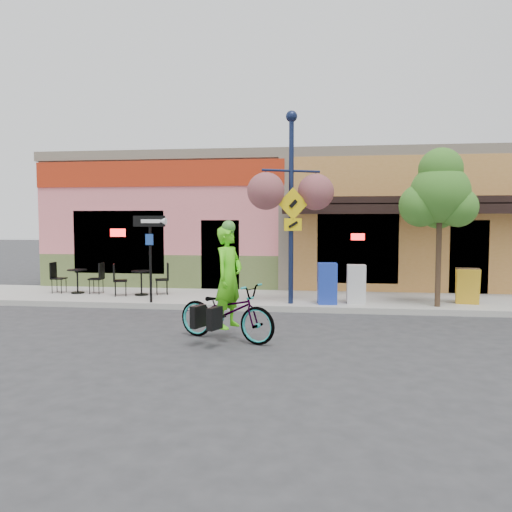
{
  "coord_description": "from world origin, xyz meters",
  "views": [
    {
      "loc": [
        0.1,
        -11.78,
        2.27
      ],
      "look_at": [
        -1.5,
        0.5,
        1.4
      ],
      "focal_mm": 35.0,
      "sensor_mm": 36.0,
      "label": 1
    }
  ],
  "objects_px": {
    "building": "(318,222)",
    "newspaper_box_blue": "(327,283)",
    "newspaper_box_grey": "(356,284)",
    "bicycle": "(226,312)",
    "cyclist_rider": "(229,290)",
    "one_way_sign": "(150,259)",
    "lamp_post": "(291,208)",
    "street_tree": "(439,227)"
  },
  "relations": [
    {
      "from": "newspaper_box_grey",
      "to": "street_tree",
      "type": "height_order",
      "value": "street_tree"
    },
    {
      "from": "cyclist_rider",
      "to": "newspaper_box_grey",
      "type": "bearing_deg",
      "value": -12.43
    },
    {
      "from": "one_way_sign",
      "to": "street_tree",
      "type": "bearing_deg",
      "value": 5.34
    },
    {
      "from": "building",
      "to": "newspaper_box_blue",
      "type": "bearing_deg",
      "value": -87.57
    },
    {
      "from": "newspaper_box_blue",
      "to": "street_tree",
      "type": "bearing_deg",
      "value": -6.52
    },
    {
      "from": "one_way_sign",
      "to": "newspaper_box_blue",
      "type": "height_order",
      "value": "one_way_sign"
    },
    {
      "from": "building",
      "to": "cyclist_rider",
      "type": "relative_size",
      "value": 9.47
    },
    {
      "from": "bicycle",
      "to": "one_way_sign",
      "type": "xyz_separation_m",
      "value": [
        -2.61,
        3.22,
        0.73
      ]
    },
    {
      "from": "newspaper_box_blue",
      "to": "street_tree",
      "type": "distance_m",
      "value": 3.08
    },
    {
      "from": "newspaper_box_grey",
      "to": "street_tree",
      "type": "relative_size",
      "value": 0.25
    },
    {
      "from": "cyclist_rider",
      "to": "one_way_sign",
      "type": "distance_m",
      "value": 4.19
    },
    {
      "from": "lamp_post",
      "to": "street_tree",
      "type": "relative_size",
      "value": 1.24
    },
    {
      "from": "building",
      "to": "one_way_sign",
      "type": "xyz_separation_m",
      "value": [
        -4.28,
        -6.85,
        -0.97
      ]
    },
    {
      "from": "cyclist_rider",
      "to": "newspaper_box_grey",
      "type": "xyz_separation_m",
      "value": [
        2.63,
        3.77,
        -0.31
      ]
    },
    {
      "from": "one_way_sign",
      "to": "street_tree",
      "type": "distance_m",
      "value": 7.32
    },
    {
      "from": "building",
      "to": "bicycle",
      "type": "xyz_separation_m",
      "value": [
        -1.67,
        -10.07,
        -1.7
      ]
    },
    {
      "from": "newspaper_box_grey",
      "to": "building",
      "type": "bearing_deg",
      "value": 98.99
    },
    {
      "from": "bicycle",
      "to": "newspaper_box_grey",
      "type": "relative_size",
      "value": 2.1
    },
    {
      "from": "lamp_post",
      "to": "one_way_sign",
      "type": "relative_size",
      "value": 2.17
    },
    {
      "from": "lamp_post",
      "to": "one_way_sign",
      "type": "xyz_separation_m",
      "value": [
        -3.63,
        -0.3,
        -1.32
      ]
    },
    {
      "from": "bicycle",
      "to": "lamp_post",
      "type": "relative_size",
      "value": 0.43
    },
    {
      "from": "newspaper_box_blue",
      "to": "newspaper_box_grey",
      "type": "height_order",
      "value": "newspaper_box_blue"
    },
    {
      "from": "bicycle",
      "to": "cyclist_rider",
      "type": "height_order",
      "value": "cyclist_rider"
    },
    {
      "from": "bicycle",
      "to": "lamp_post",
      "type": "xyz_separation_m",
      "value": [
        1.01,
        3.51,
        2.05
      ]
    },
    {
      "from": "one_way_sign",
      "to": "newspaper_box_blue",
      "type": "relative_size",
      "value": 2.15
    },
    {
      "from": "cyclist_rider",
      "to": "lamp_post",
      "type": "relative_size",
      "value": 0.39
    },
    {
      "from": "lamp_post",
      "to": "newspaper_box_blue",
      "type": "xyz_separation_m",
      "value": [
        0.93,
        0.08,
        -1.92
      ]
    },
    {
      "from": "building",
      "to": "street_tree",
      "type": "distance_m",
      "value": 7.19
    },
    {
      "from": "building",
      "to": "newspaper_box_blue",
      "type": "distance_m",
      "value": 6.67
    },
    {
      "from": "building",
      "to": "one_way_sign",
      "type": "bearing_deg",
      "value": -121.99
    },
    {
      "from": "cyclist_rider",
      "to": "newspaper_box_blue",
      "type": "relative_size",
      "value": 1.83
    },
    {
      "from": "building",
      "to": "street_tree",
      "type": "height_order",
      "value": "building"
    },
    {
      "from": "one_way_sign",
      "to": "cyclist_rider",
      "type": "bearing_deg",
      "value": -47.46
    },
    {
      "from": "lamp_post",
      "to": "newspaper_box_grey",
      "type": "distance_m",
      "value": 2.58
    },
    {
      "from": "lamp_post",
      "to": "newspaper_box_blue",
      "type": "bearing_deg",
      "value": -20.24
    },
    {
      "from": "bicycle",
      "to": "newspaper_box_grey",
      "type": "distance_m",
      "value": 4.63
    },
    {
      "from": "cyclist_rider",
      "to": "one_way_sign",
      "type": "height_order",
      "value": "one_way_sign"
    },
    {
      "from": "bicycle",
      "to": "cyclist_rider",
      "type": "relative_size",
      "value": 1.09
    },
    {
      "from": "bicycle",
      "to": "street_tree",
      "type": "xyz_separation_m",
      "value": [
        4.65,
        3.52,
        1.58
      ]
    },
    {
      "from": "cyclist_rider",
      "to": "street_tree",
      "type": "relative_size",
      "value": 0.49
    },
    {
      "from": "bicycle",
      "to": "newspaper_box_grey",
      "type": "height_order",
      "value": "newspaper_box_grey"
    },
    {
      "from": "bicycle",
      "to": "newspaper_box_grey",
      "type": "bearing_deg",
      "value": -12.93
    }
  ]
}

